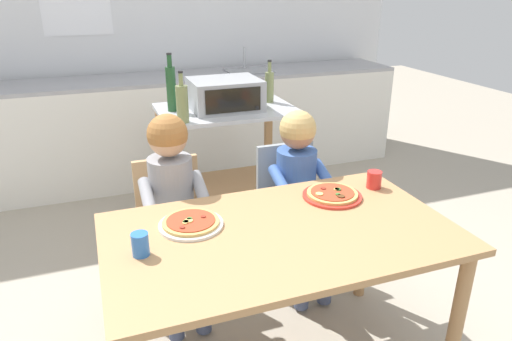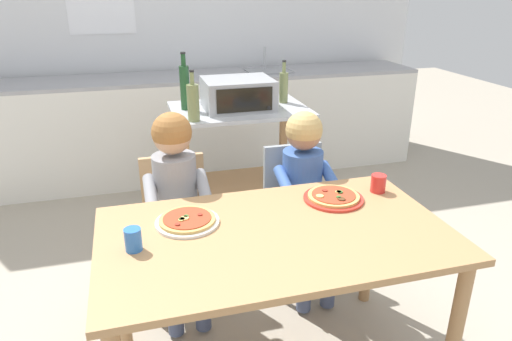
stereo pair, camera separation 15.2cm
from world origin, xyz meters
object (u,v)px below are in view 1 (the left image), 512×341
pizza_plate_white (191,223)px  drinking_cup_red (374,180)px  dining_table (281,251)px  dining_chair_right (291,204)px  child_in_grey_shirt (174,195)px  toaster_oven (225,94)px  child_in_blue_striped_shirt (300,181)px  bottle_squat_spirits (269,86)px  bottle_clear_vinegar (182,103)px  dining_chair_left (172,224)px  drinking_cup_blue (140,244)px  pizza_plate_red_rimmed (332,195)px  bottle_brown_beer (171,87)px  kitchen_island_cart (227,150)px

pizza_plate_white → drinking_cup_red: 0.94m
dining_table → dining_chair_right: dining_chair_right is taller
dining_chair_right → child_in_grey_shirt: child_in_grey_shirt is taller
toaster_oven → child_in_blue_striped_shirt: (0.17, -0.84, -0.31)m
toaster_oven → dining_table: (-0.18, -1.39, -0.35)m
bottle_squat_spirits → bottle_clear_vinegar: (-0.68, -0.30, 0.01)m
dining_chair_left → drinking_cup_blue: bearing=-108.5°
child_in_blue_striped_shirt → drinking_cup_blue: (-0.91, -0.55, 0.10)m
pizza_plate_white → pizza_plate_red_rimmed: 0.69m
pizza_plate_white → drinking_cup_blue: drinking_cup_blue is taller
bottle_squat_spirits → toaster_oven: bearing=-167.0°
dining_table → dining_chair_right: size_ratio=1.76×
pizza_plate_red_rimmed → drinking_cup_blue: drinking_cup_blue is taller
pizza_plate_white → drinking_cup_red: bearing=4.4°
bottle_brown_beer → drinking_cup_blue: bearing=-105.4°
child_in_blue_striped_shirt → drinking_cup_red: (0.24, -0.32, 0.10)m
pizza_plate_white → drinking_cup_blue: (-0.22, -0.15, 0.03)m
bottle_brown_beer → drinking_cup_blue: 1.53m
toaster_oven → pizza_plate_white: (-0.52, -1.23, -0.24)m
dining_chair_right → kitchen_island_cart: bearing=102.0°
kitchen_island_cart → child_in_blue_striped_shirt: 0.88m
dining_table → pizza_plate_white: (-0.34, 0.16, 0.11)m
dining_chair_right → pizza_plate_red_rimmed: 0.54m
child_in_grey_shirt → pizza_plate_white: 0.40m
bottle_squat_spirits → dining_table: bearing=-109.7°
bottle_squat_spirits → bottle_brown_beer: bottle_brown_beer is taller
bottle_brown_beer → dining_chair_right: size_ratio=0.46×
dining_table → drinking_cup_red: (0.59, 0.24, 0.14)m
bottle_clear_vinegar → dining_table: bottle_clear_vinegar is taller
dining_chair_left → pizza_plate_white: (-0.00, -0.51, 0.27)m
toaster_oven → bottle_squat_spirits: (0.35, 0.08, 0.01)m
bottle_squat_spirits → child_in_blue_striped_shirt: bottle_squat_spirits is taller
bottle_squat_spirits → bottle_brown_beer: size_ratio=0.78×
bottle_clear_vinegar → drinking_cup_blue: bottle_clear_vinegar is taller
bottle_clear_vinegar → dining_chair_left: bearing=-110.7°
drinking_cup_red → dining_chair_left: bearing=154.7°
kitchen_island_cart → bottle_clear_vinegar: (-0.34, -0.24, 0.42)m
dining_table → pizza_plate_red_rimmed: (0.35, 0.21, 0.11)m
toaster_oven → bottle_clear_vinegar: bottle_clear_vinegar is taller
pizza_plate_red_rimmed → drinking_cup_blue: 0.93m
bottle_squat_spirits → pizza_plate_red_rimmed: bearing=-98.0°
bottle_brown_beer → pizza_plate_white: bottle_brown_beer is taller
drinking_cup_red → dining_table: bearing=-158.4°
dining_chair_left → child_in_blue_striped_shirt: child_in_blue_striped_shirt is taller
toaster_oven → drinking_cup_red: size_ratio=5.26×
drinking_cup_red → drinking_cup_blue: size_ratio=0.95×
bottle_squat_spirits → dining_chair_right: bearing=-102.6°
dining_chair_left → pizza_plate_white: dining_chair_left is taller
dining_chair_left → drinking_cup_red: same height
kitchen_island_cart → dining_chair_left: size_ratio=1.12×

